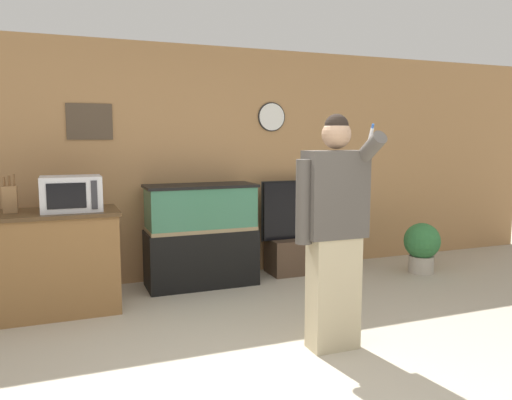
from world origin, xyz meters
The scene contains 9 objects.
ground_plane centered at (0.00, 0.00, 0.00)m, with size 18.00×18.00×0.00m, color #B2A893.
wall_back_paneled centered at (0.00, 2.91, 1.30)m, with size 10.00×0.08×2.60m.
counter_island centered at (-1.44, 2.21, 0.47)m, with size 1.34×0.67×0.93m.
microwave centered at (-1.17, 2.16, 1.09)m, with size 0.52×0.37×0.32m.
knife_block centered at (-1.68, 2.24, 1.05)m, with size 0.12×0.09×0.34m.
aquarium_on_stand centered at (0.12, 2.53, 0.55)m, with size 1.17×0.49×1.09m.
tv_on_stand centered at (1.44, 2.63, 0.32)m, with size 1.16×0.40×1.09m.
person_standing centered at (0.60, 0.58, 0.91)m, with size 0.55×0.42×1.75m.
potted_plant centered at (2.68, 2.08, 0.33)m, with size 0.42×0.42×0.59m.
Camera 1 is at (-1.24, -2.58, 1.58)m, focal length 35.00 mm.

